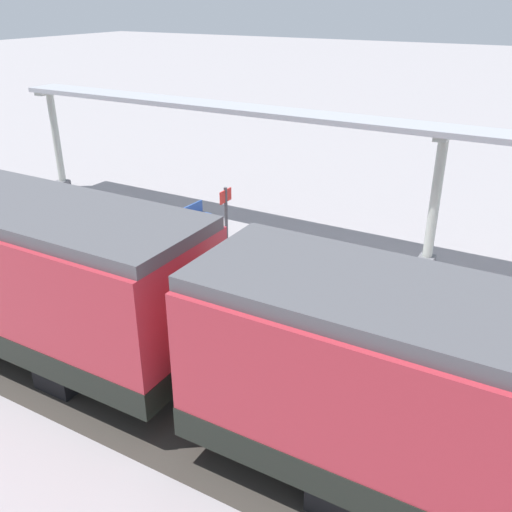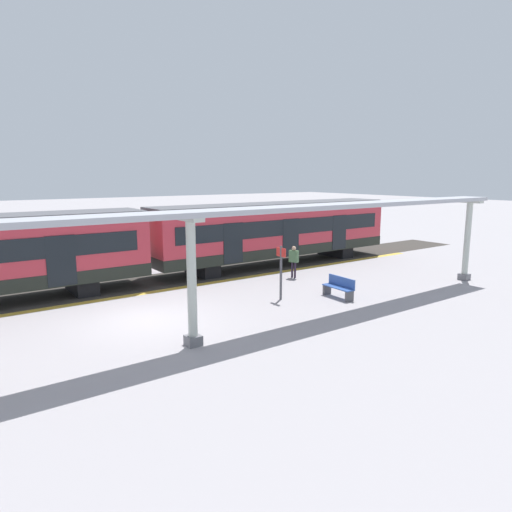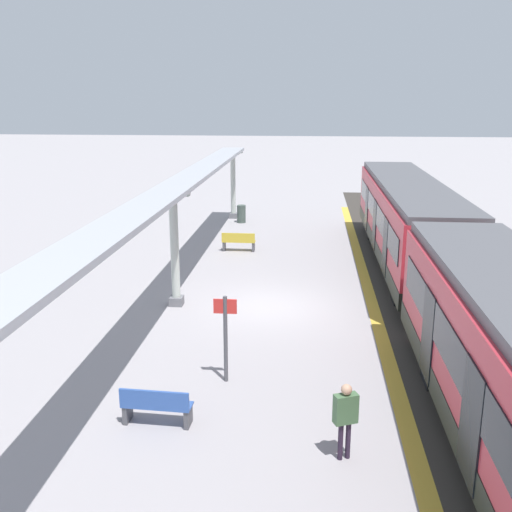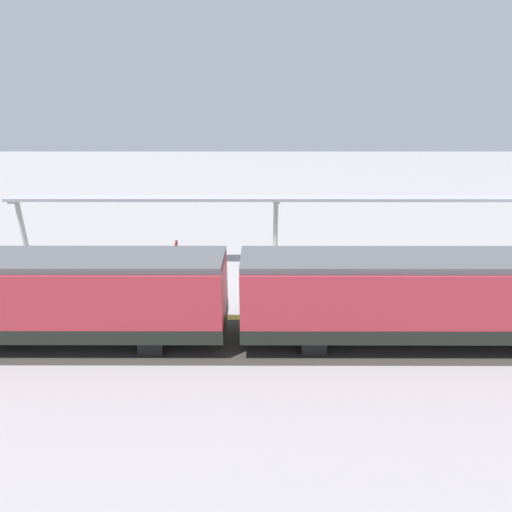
{
  "view_description": "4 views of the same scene",
  "coord_description": "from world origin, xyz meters",
  "px_view_note": "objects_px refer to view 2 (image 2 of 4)",
  "views": [
    {
      "loc": [
        -11.94,
        -2.78,
        7.1
      ],
      "look_at": [
        -0.96,
        3.46,
        1.21
      ],
      "focal_mm": 39.26,
      "sensor_mm": 36.0,
      "label": 1
    },
    {
      "loc": [
        14.62,
        -5.78,
        4.99
      ],
      "look_at": [
        0.74,
        4.16,
        1.93
      ],
      "focal_mm": 31.72,
      "sensor_mm": 36.0,
      "label": 2
    },
    {
      "loc": [
        -1.23,
        18.53,
        6.78
      ],
      "look_at": [
        0.45,
        0.38,
        1.84
      ],
      "focal_mm": 41.46,
      "sensor_mm": 36.0,
      "label": 3
    },
    {
      "loc": [
        -17.78,
        1.22,
        8.06
      ],
      "look_at": [
        1.65,
        1.26,
        1.0
      ],
      "focal_mm": 26.31,
      "sensor_mm": 36.0,
      "label": 4
    }
  ],
  "objects_px": {
    "canopy_pillar_third": "(467,240)",
    "passenger_waiting_near_edge": "(294,258)",
    "platform_info_sign": "(281,267)",
    "bench_near_end": "(339,287)",
    "train_far_carriage": "(276,232)",
    "canopy_pillar_second": "(192,282)"
  },
  "relations": [
    {
      "from": "canopy_pillar_third",
      "to": "passenger_waiting_near_edge",
      "type": "distance_m",
      "value": 8.29
    },
    {
      "from": "platform_info_sign",
      "to": "bench_near_end",
      "type": "bearing_deg",
      "value": 60.99
    },
    {
      "from": "train_far_carriage",
      "to": "bench_near_end",
      "type": "xyz_separation_m",
      "value": [
        7.11,
        -2.24,
        -1.39
      ]
    },
    {
      "from": "canopy_pillar_second",
      "to": "passenger_waiting_near_edge",
      "type": "height_order",
      "value": "canopy_pillar_second"
    },
    {
      "from": "canopy_pillar_second",
      "to": "canopy_pillar_third",
      "type": "relative_size",
      "value": 1.0
    },
    {
      "from": "train_far_carriage",
      "to": "passenger_waiting_near_edge",
      "type": "xyz_separation_m",
      "value": [
        3.2,
        -1.39,
        -0.85
      ]
    },
    {
      "from": "bench_near_end",
      "to": "platform_info_sign",
      "type": "height_order",
      "value": "platform_info_sign"
    },
    {
      "from": "train_far_carriage",
      "to": "platform_info_sign",
      "type": "bearing_deg",
      "value": -36.47
    },
    {
      "from": "canopy_pillar_second",
      "to": "canopy_pillar_third",
      "type": "bearing_deg",
      "value": 90.0
    },
    {
      "from": "train_far_carriage",
      "to": "canopy_pillar_third",
      "type": "height_order",
      "value": "canopy_pillar_third"
    },
    {
      "from": "bench_near_end",
      "to": "platform_info_sign",
      "type": "distance_m",
      "value": 2.6
    },
    {
      "from": "canopy_pillar_third",
      "to": "bench_near_end",
      "type": "relative_size",
      "value": 2.52
    },
    {
      "from": "canopy_pillar_second",
      "to": "bench_near_end",
      "type": "bearing_deg",
      "value": 99.53
    },
    {
      "from": "train_far_carriage",
      "to": "canopy_pillar_third",
      "type": "distance_m",
      "value": 9.76
    },
    {
      "from": "canopy_pillar_second",
      "to": "platform_info_sign",
      "type": "relative_size",
      "value": 1.74
    },
    {
      "from": "canopy_pillar_third",
      "to": "bench_near_end",
      "type": "height_order",
      "value": "canopy_pillar_third"
    },
    {
      "from": "bench_near_end",
      "to": "platform_info_sign",
      "type": "bearing_deg",
      "value": -119.01
    },
    {
      "from": "canopy_pillar_third",
      "to": "platform_info_sign",
      "type": "bearing_deg",
      "value": -104.48
    },
    {
      "from": "train_far_carriage",
      "to": "platform_info_sign",
      "type": "height_order",
      "value": "train_far_carriage"
    },
    {
      "from": "bench_near_end",
      "to": "platform_info_sign",
      "type": "relative_size",
      "value": 0.69
    },
    {
      "from": "train_far_carriage",
      "to": "canopy_pillar_second",
      "type": "bearing_deg",
      "value": -49.12
    },
    {
      "from": "bench_near_end",
      "to": "train_far_carriage",
      "type": "bearing_deg",
      "value": 162.52
    }
  ]
}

